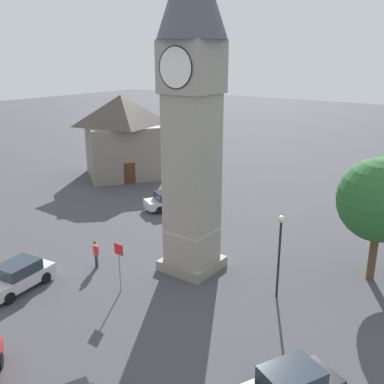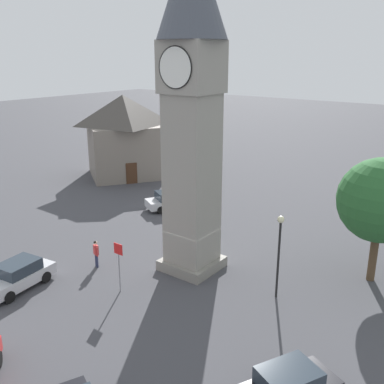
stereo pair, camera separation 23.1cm
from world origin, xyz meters
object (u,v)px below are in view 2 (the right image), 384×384
(clock_tower, at_px, (192,83))
(lamp_post, at_px, (279,243))
(car_black_far, at_px, (171,200))
(tree, at_px, (381,201))
(building_shop_left, at_px, (124,135))
(road_sign, at_px, (119,259))
(car_silver_kerb, at_px, (18,275))
(pedestrian, at_px, (96,251))

(clock_tower, height_order, lamp_post, clock_tower)
(car_black_far, distance_m, tree, 17.39)
(building_shop_left, bearing_deg, clock_tower, -34.52)
(road_sign, bearing_deg, car_silver_kerb, -146.30)
(clock_tower, xyz_separation_m, building_shop_left, (-18.35, 12.62, -6.54))
(clock_tower, distance_m, pedestrian, 11.37)
(car_silver_kerb, distance_m, lamp_post, 14.20)
(car_black_far, bearing_deg, road_sign, -62.00)
(clock_tower, bearing_deg, car_black_far, 136.53)
(pedestrian, bearing_deg, car_black_far, 106.16)
(car_silver_kerb, height_order, car_black_far, same)
(pedestrian, xyz_separation_m, lamp_post, (10.23, 3.39, 2.09))
(lamp_post, bearing_deg, car_silver_kerb, -146.71)
(car_silver_kerb, bearing_deg, pedestrian, 71.01)
(clock_tower, distance_m, lamp_post, 9.52)
(pedestrian, relative_size, building_shop_left, 0.17)
(clock_tower, bearing_deg, car_silver_kerb, -128.65)
(car_silver_kerb, xyz_separation_m, pedestrian, (1.48, 4.29, 0.25))
(pedestrian, relative_size, lamp_post, 0.37)
(clock_tower, relative_size, road_sign, 6.63)
(clock_tower, relative_size, car_black_far, 4.19)
(car_silver_kerb, bearing_deg, lamp_post, 33.29)
(car_black_far, xyz_separation_m, building_shop_left, (-10.58, 5.26, 3.52))
(pedestrian, xyz_separation_m, road_sign, (3.22, -1.16, 0.89))
(car_black_far, xyz_separation_m, road_sign, (6.33, -11.90, 1.14))
(lamp_post, bearing_deg, road_sign, -147.00)
(pedestrian, xyz_separation_m, tree, (13.64, 8.34, 3.74))
(building_shop_left, bearing_deg, car_black_far, -26.42)
(clock_tower, height_order, car_silver_kerb, clock_tower)
(clock_tower, height_order, car_black_far, clock_tower)
(building_shop_left, relative_size, lamp_post, 2.17)
(car_silver_kerb, distance_m, pedestrian, 4.55)
(road_sign, bearing_deg, tree, 42.35)
(pedestrian, relative_size, road_sign, 0.60)
(tree, relative_size, building_shop_left, 0.71)
(building_shop_left, xyz_separation_m, lamp_post, (23.92, -12.61, -1.18))
(pedestrian, height_order, tree, tree)
(car_black_far, height_order, building_shop_left, building_shop_left)
(car_silver_kerb, bearing_deg, building_shop_left, 121.05)
(clock_tower, relative_size, building_shop_left, 1.87)
(car_silver_kerb, relative_size, building_shop_left, 0.43)
(clock_tower, xyz_separation_m, car_black_far, (-7.77, 7.36, -10.06))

